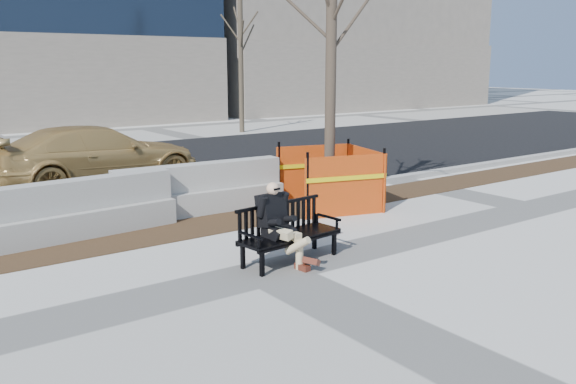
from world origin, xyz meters
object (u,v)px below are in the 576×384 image
Objects in this scene: bench at (290,261)px; sedan at (100,184)px; seated_man at (277,264)px; tree_fence at (329,207)px; jersey_barrier_left at (77,237)px; jersey_barrier_right at (201,212)px.

sedan reaches higher than bench.
tree_fence is (2.81, 2.24, 0.00)m from seated_man.
jersey_barrier_right is at bearing 2.96° from jersey_barrier_left.
tree_fence is at bearing 34.97° from bench.
seated_man is 0.35× the size of jersey_barrier_right.
tree_fence reaches higher than seated_man.
tree_fence is at bearing -13.92° from jersey_barrier_left.
jersey_barrier_left is at bearing -169.41° from jersey_barrier_right.
bench is 7.16m from sedan.
tree_fence is 1.86× the size of jersey_barrier_left.
sedan is 4.46m from jersey_barrier_left.
tree_fence is (2.60, 2.26, 0.00)m from bench.
sedan reaches higher than seated_man.
tree_fence is 5.68m from sedan.
sedan reaches higher than jersey_barrier_right.
seated_man reaches higher than jersey_barrier_right.
bench is 1.38× the size of seated_man.
jersey_barrier_left is 1.01× the size of jersey_barrier_right.
sedan is 3.84m from jersey_barrier_right.
seated_man is 7.13m from sedan.
tree_fence reaches higher than jersey_barrier_right.
seated_man reaches higher than bench.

